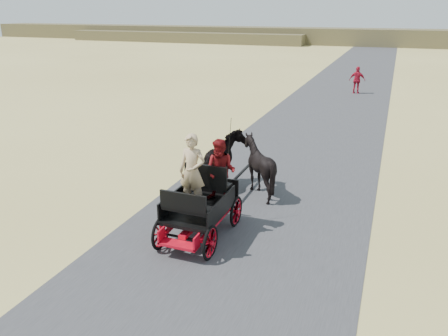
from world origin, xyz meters
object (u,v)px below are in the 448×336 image
(horse_left, at_px, (224,162))
(pedestrian, at_px, (357,80))
(carriage, at_px, (200,222))
(horse_right, at_px, (259,166))

(horse_left, xyz_separation_m, pedestrian, (2.30, 17.96, 0.02))
(carriage, xyz_separation_m, horse_left, (-0.55, 3.00, 0.49))
(carriage, distance_m, horse_left, 3.09)
(horse_right, height_order, pedestrian, pedestrian)
(carriage, relative_size, horse_right, 1.41)
(horse_right, bearing_deg, horse_left, 0.00)
(horse_left, height_order, pedestrian, pedestrian)
(carriage, bearing_deg, horse_left, 100.39)
(pedestrian, bearing_deg, horse_right, 89.33)
(horse_left, bearing_deg, pedestrian, -97.31)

